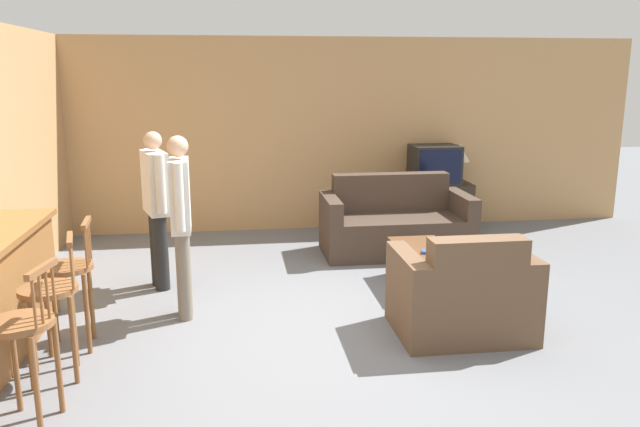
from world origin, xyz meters
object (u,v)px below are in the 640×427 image
bar_chair_mid (51,301)px  tv (434,164)px  armchair_near (463,296)px  coffee_table (423,254)px  tv_unit (433,206)px  person_by_counter (181,216)px  book_on_table (432,252)px  person_by_window (156,202)px  table_lamp (460,154)px  couch_far (395,225)px  bar_chair_near (23,337)px  bar_chair_far (69,278)px

bar_chair_mid → tv: tv is taller
armchair_near → coffee_table: armchair_near is taller
tv_unit → person_by_counter: size_ratio=0.63×
bar_chair_mid → book_on_table: (3.18, 1.31, -0.15)m
person_by_counter → bar_chair_mid: bearing=-128.5°
tv → person_by_counter: bearing=-138.9°
coffee_table → tv: 2.51m
armchair_near → book_on_table: (0.05, 0.98, 0.10)m
armchair_near → person_by_window: bearing=149.4°
person_by_counter → table_lamp: bearing=38.2°
bar_chair_mid → table_lamp: 5.82m
tv → person_by_counter: size_ratio=0.39×
tv_unit → book_on_table: 2.65m
couch_far → book_on_table: size_ratio=7.71×
tv → book_on_table: size_ratio=2.79×
tv → book_on_table: bearing=-108.2°
bar_chair_near → book_on_table: size_ratio=4.52×
tv_unit → person_by_window: 4.04m
bar_chair_near → person_by_window: bearing=78.1°
bar_chair_near → bar_chair_far: same height
bar_chair_near → armchair_near: bar_chair_near is taller
tv → book_on_table: (-0.83, -2.51, -0.48)m
armchair_near → coffee_table: bearing=88.6°
bar_chair_far → tv_unit: size_ratio=1.01×
person_by_window → bar_chair_mid: bearing=-105.5°
tv_unit → table_lamp: bearing=0.0°
bar_chair_near → tv: (4.01, 4.43, 0.33)m
coffee_table → person_by_counter: bearing=-168.3°
coffee_table → person_by_window: size_ratio=0.58×
bar_chair_near → person_by_window: size_ratio=0.65×
couch_far → person_by_counter: bearing=-143.6°
armchair_near → table_lamp: size_ratio=2.01×
bar_chair_mid → bar_chair_far: bearing=90.0°
armchair_near → tv_unit: armchair_near is taller
armchair_near → coffee_table: size_ratio=1.18×
person_by_window → person_by_counter: bearing=-70.0°
book_on_table → person_by_window: (-2.66, 0.56, 0.46)m
tv → person_by_window: size_ratio=0.40×
armchair_near → couch_far: bearing=88.3°
person_by_counter → tv_unit: bearing=41.2°
armchair_near → person_by_counter: (-2.31, 0.71, 0.59)m
bar_chair_mid → person_by_window: size_ratio=0.65×
armchair_near → person_by_window: person_by_window is taller
bar_chair_mid → table_lamp: bearing=41.3°
armchair_near → person_by_window: size_ratio=0.68×
armchair_near → bar_chair_mid: bearing=-173.9°
tv_unit → bar_chair_far: bearing=-140.4°
couch_far → tv: tv is taller
armchair_near → tv_unit: bearing=75.9°
bar_chair_far → person_by_window: bearing=69.2°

